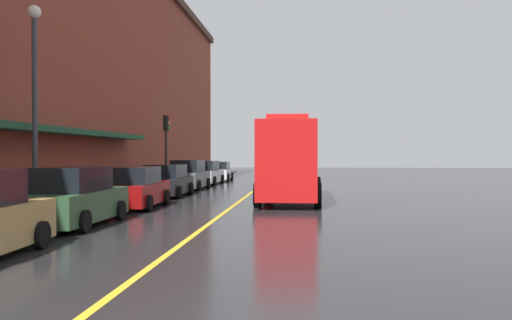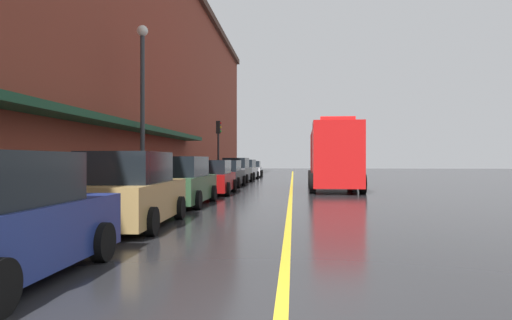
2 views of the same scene
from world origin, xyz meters
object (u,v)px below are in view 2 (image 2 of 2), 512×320
at_px(street_lamp_left, 142,92).
at_px(traffic_light_near, 218,139).
at_px(fire_truck, 333,157).
at_px(parked_car_2, 182,182).
at_px(parking_meter_0, 82,183).
at_px(parked_car_1, 129,192).
at_px(parked_car_5, 236,171).
at_px(parked_car_4, 226,174).
at_px(parking_meter_1, 228,167).
at_px(parked_car_6, 245,170).
at_px(parked_car_7, 252,169).
at_px(parked_car_3, 212,178).

distance_m(street_lamp_left, traffic_light_near, 14.73).
bearing_deg(fire_truck, parked_car_2, -33.31).
bearing_deg(street_lamp_left, parking_meter_0, -84.76).
distance_m(parked_car_1, parked_car_5, 21.98).
xyz_separation_m(parked_car_1, traffic_light_near, (-1.33, 21.55, 2.29)).
height_order(parked_car_2, parked_car_4, parked_car_2).
bearing_deg(parked_car_1, traffic_light_near, 1.75).
height_order(fire_truck, parking_meter_1, fire_truck).
relative_size(parked_car_5, parking_meter_1, 3.19).
xyz_separation_m(parked_car_6, parking_meter_0, (-1.36, -27.10, 0.28)).
xyz_separation_m(parked_car_2, parked_car_7, (0.07, 27.39, -0.11)).
height_order(parked_car_1, parked_car_7, parked_car_1).
distance_m(parked_car_1, parked_car_6, 27.45).
distance_m(parked_car_2, parked_car_7, 27.39).
distance_m(parked_car_5, parked_car_6, 5.47).
bearing_deg(parking_meter_1, parked_car_3, -84.63).
bearing_deg(parked_car_4, parked_car_6, 0.22).
height_order(parked_car_2, parked_car_5, parked_car_5).
height_order(parking_meter_1, street_lamp_left, street_lamp_left).
bearing_deg(parked_car_2, parked_car_6, 0.14).
distance_m(parked_car_7, parking_meter_0, 32.51).
xyz_separation_m(parked_car_3, parking_meter_1, (-1.50, 15.94, 0.28)).
relative_size(parked_car_1, street_lamp_left, 0.67).
bearing_deg(parked_car_4, parked_car_7, -0.10).
bearing_deg(parking_meter_1, fire_truck, -57.86).
height_order(parked_car_1, parked_car_3, parked_car_1).
bearing_deg(parked_car_3, parking_meter_1, 4.04).
xyz_separation_m(parked_car_3, traffic_light_near, (-1.44, 10.66, 2.38)).
bearing_deg(parked_car_1, parked_car_7, -1.91).
height_order(street_lamp_left, traffic_light_near, street_lamp_left).
bearing_deg(parked_car_7, parked_car_3, 178.46).
distance_m(parked_car_3, parked_car_4, 5.81).
distance_m(parked_car_2, parked_car_3, 5.46).
xyz_separation_m(parked_car_2, street_lamp_left, (-1.99, 1.47, 3.57)).
bearing_deg(parked_car_7, parked_car_6, 177.27).
bearing_deg(fire_truck, parking_meter_0, -27.17).
distance_m(parked_car_6, street_lamp_left, 20.97).
xyz_separation_m(parked_car_2, fire_truck, (6.30, 9.17, 0.96)).
xyz_separation_m(parking_meter_0, street_lamp_left, (-0.60, 6.54, 3.34)).
bearing_deg(parked_car_4, parking_meter_0, 175.69).
distance_m(parked_car_4, parked_car_5, 5.29).
bearing_deg(parked_car_7, parking_meter_1, 164.67).
bearing_deg(parked_car_6, street_lamp_left, 176.83).
distance_m(parked_car_5, parked_car_7, 10.84).
height_order(parked_car_4, fire_truck, fire_truck).
relative_size(parked_car_4, fire_truck, 0.51).
height_order(parked_car_6, traffic_light_near, traffic_light_near).
bearing_deg(parked_car_3, parked_car_2, 177.50).
bearing_deg(parked_car_2, fire_truck, -34.42).
relative_size(parked_car_1, parked_car_5, 1.09).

